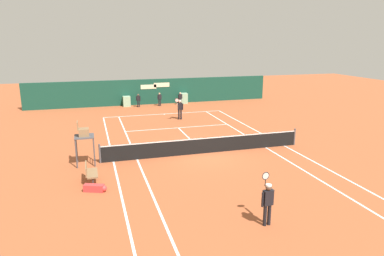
{
  "coord_description": "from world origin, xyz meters",
  "views": [
    {
      "loc": [
        -6.32,
        -18.81,
        6.56
      ],
      "look_at": [
        0.1,
        3.01,
        0.8
      ],
      "focal_mm": 32.95,
      "sensor_mm": 36.0,
      "label": 1
    }
  ],
  "objects_px": {
    "equipment_bag": "(96,188)",
    "ball_kid_left_post": "(180,98)",
    "ball_kid_right_post": "(160,98)",
    "umpire_chair": "(84,136)",
    "player_bench": "(90,172)",
    "player_near_side": "(268,200)",
    "tennis_ball_by_sideline": "(231,127)",
    "ball_kid_centre_post": "(138,99)",
    "player_on_baseline": "(180,108)"
  },
  "relations": [
    {
      "from": "equipment_bag",
      "to": "ball_kid_left_post",
      "type": "xyz_separation_m",
      "value": [
        8.91,
        19.49,
        0.58
      ]
    },
    {
      "from": "ball_kid_right_post",
      "to": "umpire_chair",
      "type": "bearing_deg",
      "value": 54.37
    },
    {
      "from": "equipment_bag",
      "to": "ball_kid_left_post",
      "type": "height_order",
      "value": "ball_kid_left_post"
    },
    {
      "from": "player_bench",
      "to": "player_near_side",
      "type": "relative_size",
      "value": 0.7
    },
    {
      "from": "umpire_chair",
      "to": "equipment_bag",
      "type": "height_order",
      "value": "umpire_chair"
    },
    {
      "from": "ball_kid_right_post",
      "to": "tennis_ball_by_sideline",
      "type": "distance_m",
      "value": 11.05
    },
    {
      "from": "player_near_side",
      "to": "ball_kid_left_post",
      "type": "height_order",
      "value": "player_near_side"
    },
    {
      "from": "player_bench",
      "to": "ball_kid_centre_post",
      "type": "relative_size",
      "value": 0.97
    },
    {
      "from": "ball_kid_centre_post",
      "to": "player_bench",
      "type": "bearing_deg",
      "value": 86.58
    },
    {
      "from": "player_near_side",
      "to": "ball_kid_centre_post",
      "type": "relative_size",
      "value": 1.4
    },
    {
      "from": "equipment_bag",
      "to": "player_on_baseline",
      "type": "height_order",
      "value": "player_on_baseline"
    },
    {
      "from": "umpire_chair",
      "to": "ball_kid_centre_post",
      "type": "relative_size",
      "value": 1.84
    },
    {
      "from": "ball_kid_left_post",
      "to": "tennis_ball_by_sideline",
      "type": "xyz_separation_m",
      "value": [
        1.26,
        -10.49,
        -0.71
      ]
    },
    {
      "from": "ball_kid_left_post",
      "to": "ball_kid_right_post",
      "type": "bearing_deg",
      "value": 5.46
    },
    {
      "from": "umpire_chair",
      "to": "ball_kid_right_post",
      "type": "distance_m",
      "value": 17.34
    },
    {
      "from": "player_bench",
      "to": "equipment_bag",
      "type": "bearing_deg",
      "value": 10.2
    },
    {
      "from": "player_bench",
      "to": "tennis_ball_by_sideline",
      "type": "relative_size",
      "value": 18.68
    },
    {
      "from": "ball_kid_left_post",
      "to": "ball_kid_centre_post",
      "type": "bearing_deg",
      "value": 5.46
    },
    {
      "from": "ball_kid_right_post",
      "to": "player_near_side",
      "type": "bearing_deg",
      "value": 76.75
    },
    {
      "from": "ball_kid_centre_post",
      "to": "ball_kid_left_post",
      "type": "bearing_deg",
      "value": -168.59
    },
    {
      "from": "umpire_chair",
      "to": "ball_kid_centre_post",
      "type": "bearing_deg",
      "value": 162.23
    },
    {
      "from": "umpire_chair",
      "to": "tennis_ball_by_sideline",
      "type": "relative_size",
      "value": 35.3
    },
    {
      "from": "player_near_side",
      "to": "ball_kid_centre_post",
      "type": "bearing_deg",
      "value": 87.59
    },
    {
      "from": "player_near_side",
      "to": "ball_kid_centre_post",
      "type": "distance_m",
      "value": 24.24
    },
    {
      "from": "equipment_bag",
      "to": "ball_kid_right_post",
      "type": "distance_m",
      "value": 20.64
    },
    {
      "from": "umpire_chair",
      "to": "player_bench",
      "type": "distance_m",
      "value": 2.76
    },
    {
      "from": "player_bench",
      "to": "tennis_ball_by_sideline",
      "type": "height_order",
      "value": "player_bench"
    },
    {
      "from": "player_near_side",
      "to": "tennis_ball_by_sideline",
      "type": "height_order",
      "value": "player_near_side"
    },
    {
      "from": "ball_kid_centre_post",
      "to": "player_on_baseline",
      "type": "bearing_deg",
      "value": 122.63
    },
    {
      "from": "umpire_chair",
      "to": "player_bench",
      "type": "bearing_deg",
      "value": 4.7
    },
    {
      "from": "player_near_side",
      "to": "tennis_ball_by_sideline",
      "type": "distance_m",
      "value": 14.41
    },
    {
      "from": "player_bench",
      "to": "equipment_bag",
      "type": "xyz_separation_m",
      "value": [
        0.22,
        -1.21,
        -0.35
      ]
    },
    {
      "from": "player_near_side",
      "to": "ball_kid_right_post",
      "type": "relative_size",
      "value": 1.37
    },
    {
      "from": "equipment_bag",
      "to": "ball_kid_right_post",
      "type": "height_order",
      "value": "ball_kid_right_post"
    },
    {
      "from": "player_near_side",
      "to": "player_bench",
      "type": "bearing_deg",
      "value": 130.41
    },
    {
      "from": "player_near_side",
      "to": "ball_kid_left_post",
      "type": "xyz_separation_m",
      "value": [
        3.05,
        24.21,
        -0.22
      ]
    },
    {
      "from": "player_bench",
      "to": "tennis_ball_by_sideline",
      "type": "bearing_deg",
      "value": 126.9
    },
    {
      "from": "ball_kid_left_post",
      "to": "ball_kid_right_post",
      "type": "xyz_separation_m",
      "value": [
        -2.15,
        -0.0,
        0.03
      ]
    },
    {
      "from": "player_near_side",
      "to": "ball_kid_left_post",
      "type": "bearing_deg",
      "value": 77.5
    },
    {
      "from": "player_on_baseline",
      "to": "player_near_side",
      "type": "distance_m",
      "value": 17.7
    },
    {
      "from": "ball_kid_centre_post",
      "to": "ball_kid_right_post",
      "type": "bearing_deg",
      "value": -168.59
    },
    {
      "from": "player_on_baseline",
      "to": "tennis_ball_by_sideline",
      "type": "relative_size",
      "value": 27.49
    },
    {
      "from": "ball_kid_centre_post",
      "to": "tennis_ball_by_sideline",
      "type": "distance_m",
      "value": 11.88
    },
    {
      "from": "ball_kid_left_post",
      "to": "tennis_ball_by_sideline",
      "type": "bearing_deg",
      "value": 102.3
    },
    {
      "from": "player_on_baseline",
      "to": "player_near_side",
      "type": "height_order",
      "value": "player_on_baseline"
    },
    {
      "from": "player_near_side",
      "to": "tennis_ball_by_sideline",
      "type": "relative_size",
      "value": 26.83
    },
    {
      "from": "umpire_chair",
      "to": "tennis_ball_by_sideline",
      "type": "xyz_separation_m",
      "value": [
        10.59,
        5.27,
        -1.58
      ]
    },
    {
      "from": "equipment_bag",
      "to": "ball_kid_left_post",
      "type": "relative_size",
      "value": 0.8
    },
    {
      "from": "player_bench",
      "to": "ball_kid_centre_post",
      "type": "height_order",
      "value": "ball_kid_centre_post"
    },
    {
      "from": "player_near_side",
      "to": "tennis_ball_by_sideline",
      "type": "xyz_separation_m",
      "value": [
        4.3,
        13.72,
        -0.93
      ]
    }
  ]
}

